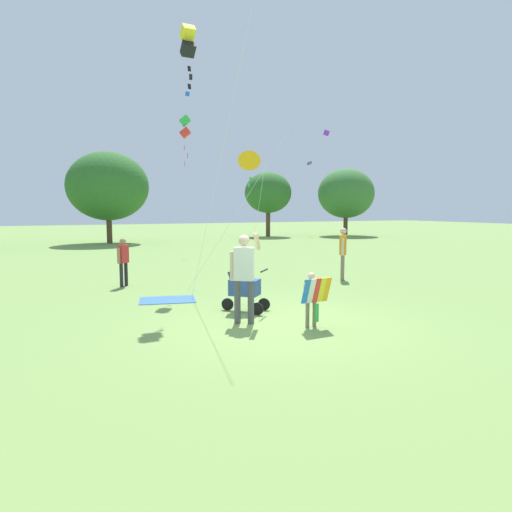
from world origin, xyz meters
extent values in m
plane|color=#75994C|center=(0.00, 0.00, 0.00)|extent=(120.00, 120.00, 0.00)
cylinder|color=brown|center=(-0.29, 23.55, 0.83)|extent=(0.36, 0.36, 1.66)
ellipsoid|color=#2D6628|center=(-0.29, 23.55, 3.79)|extent=(5.31, 4.78, 4.52)
cylinder|color=brown|center=(12.69, 25.85, 1.02)|extent=(0.36, 0.36, 2.05)
ellipsoid|color=#2D6628|center=(12.69, 25.85, 3.62)|extent=(3.94, 3.55, 3.35)
cylinder|color=brown|center=(19.16, 23.96, 0.81)|extent=(0.36, 0.36, 1.63)
ellipsoid|color=#387033|center=(19.16, 23.96, 3.59)|extent=(4.91, 4.42, 4.17)
cylinder|color=#7F705B|center=(0.56, -0.52, 0.27)|extent=(0.08, 0.08, 0.53)
cylinder|color=#7F705B|center=(0.39, -0.53, 0.27)|extent=(0.08, 0.08, 0.53)
cube|color=#2D8C4C|center=(0.47, -0.53, 0.73)|extent=(0.24, 0.15, 0.40)
cylinder|color=beige|center=(0.62, -0.52, 0.71)|extent=(0.06, 0.06, 0.36)
cylinder|color=beige|center=(0.33, -0.53, 0.71)|extent=(0.06, 0.06, 0.36)
sphere|color=beige|center=(0.47, -0.53, 1.02)|extent=(0.14, 0.14, 0.14)
cube|color=#F4A319|center=(0.72, -0.69, 0.76)|extent=(0.13, 0.18, 0.49)
cube|color=yellow|center=(0.60, -0.70, 0.76)|extent=(0.13, 0.18, 0.49)
cube|color=red|center=(0.48, -0.71, 0.76)|extent=(0.13, 0.18, 0.49)
cube|color=white|center=(0.36, -0.71, 0.76)|extent=(0.13, 0.18, 0.49)
cube|color=blue|center=(0.24, -0.72, 0.76)|extent=(0.13, 0.18, 0.49)
cube|color=green|center=(0.48, -0.73, 0.32)|extent=(0.08, 0.02, 0.36)
cylinder|color=#4C4C51|center=(-0.73, 0.36, 0.44)|extent=(0.13, 0.13, 0.89)
cylinder|color=#4C4C51|center=(-0.50, 0.21, 0.44)|extent=(0.13, 0.13, 0.89)
cube|color=silver|center=(-0.62, 0.28, 1.22)|extent=(0.46, 0.41, 0.67)
cylinder|color=beige|center=(-0.82, 0.41, 1.17)|extent=(0.10, 0.10, 0.59)
cylinder|color=beige|center=(-0.33, 0.27, 1.68)|extent=(0.38, 0.51, 0.42)
sphere|color=beige|center=(-0.62, 0.28, 1.69)|extent=(0.23, 0.23, 0.23)
cylinder|color=black|center=(-0.49, 1.53, 0.14)|extent=(0.23, 0.22, 0.28)
cylinder|color=black|center=(-0.08, 0.80, 0.14)|extent=(0.23, 0.22, 0.28)
cylinder|color=black|center=(0.27, 1.18, 0.14)|extent=(0.23, 0.22, 0.28)
cube|color=#2D4C93|center=(-0.18, 1.25, 0.56)|extent=(0.77, 0.76, 0.36)
cube|color=navy|center=(-0.28, 1.34, 0.86)|extent=(0.59, 0.59, 0.35)
cylinder|color=black|center=(0.16, 0.94, 0.96)|extent=(0.36, 0.38, 0.04)
cube|color=yellow|center=(-0.81, 3.27, 6.64)|extent=(0.33, 0.39, 0.38)
cube|color=black|center=(-0.81, 3.27, 6.25)|extent=(0.33, 0.39, 0.38)
cube|color=black|center=(-0.78, 3.31, 5.80)|extent=(0.08, 0.05, 0.14)
cube|color=black|center=(-0.77, 3.22, 5.58)|extent=(0.08, 0.03, 0.14)
cube|color=black|center=(-0.79, 3.27, 5.36)|extent=(0.08, 0.05, 0.14)
cylinder|color=silver|center=(-0.59, 1.85, 3.12)|extent=(0.45, 2.84, 6.24)
cone|color=#F4A319|center=(2.58, 7.15, 4.06)|extent=(0.97, 0.84, 0.68)
cube|color=green|center=(2.63, 7.13, 3.39)|extent=(0.08, 0.05, 0.14)
cube|color=green|center=(2.57, 7.15, 3.17)|extent=(0.08, 0.06, 0.14)
cylinder|color=silver|center=(2.18, 5.64, 1.92)|extent=(0.82, 3.03, 3.84)
cube|color=green|center=(-0.59, 4.40, 4.73)|extent=(0.38, 0.35, 0.30)
cube|color=red|center=(-0.59, 4.40, 4.41)|extent=(0.38, 0.35, 0.30)
cube|color=red|center=(-0.61, 4.43, 4.01)|extent=(0.06, 0.09, 0.14)
cube|color=red|center=(-0.54, 4.35, 3.79)|extent=(0.05, 0.08, 0.14)
cube|color=red|center=(-0.63, 4.37, 3.57)|extent=(0.05, 0.08, 0.14)
cylinder|color=silver|center=(0.57, 3.51, 2.20)|extent=(2.32, 1.78, 4.40)
cube|color=blue|center=(7.15, 29.93, 11.87)|extent=(0.42, 0.18, 0.45)
cube|color=black|center=(17.11, 26.60, 6.27)|extent=(0.52, 0.62, 0.41)
cube|color=purple|center=(16.35, 22.88, 8.27)|extent=(0.59, 0.36, 0.55)
cylinder|color=#232328|center=(-2.05, 5.91, 0.36)|extent=(0.10, 0.10, 0.71)
cylinder|color=#232328|center=(-2.21, 5.76, 0.36)|extent=(0.10, 0.10, 0.71)
cube|color=red|center=(-2.13, 5.84, 0.98)|extent=(0.36, 0.36, 0.54)
cylinder|color=#A37556|center=(-1.99, 5.97, 0.94)|extent=(0.08, 0.08, 0.48)
cylinder|color=#A37556|center=(-2.27, 5.70, 0.94)|extent=(0.08, 0.08, 0.48)
sphere|color=#A37556|center=(-2.13, 5.84, 1.36)|extent=(0.18, 0.18, 0.18)
cylinder|color=#7F705B|center=(4.46, 3.97, 0.42)|extent=(0.12, 0.12, 0.84)
cylinder|color=#7F705B|center=(4.62, 4.18, 0.42)|extent=(0.12, 0.12, 0.84)
cube|color=orange|center=(4.54, 4.08, 1.15)|extent=(0.40, 0.43, 0.63)
cylinder|color=beige|center=(4.40, 3.89, 1.11)|extent=(0.09, 0.09, 0.56)
cylinder|color=beige|center=(4.67, 4.26, 1.11)|extent=(0.09, 0.09, 0.56)
sphere|color=beige|center=(4.54, 4.08, 1.60)|extent=(0.22, 0.22, 0.22)
cube|color=#3366B2|center=(-1.46, 3.25, 0.01)|extent=(1.57, 1.26, 0.02)
camera|label=1|loc=(-4.24, -8.04, 2.34)|focal=31.89mm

